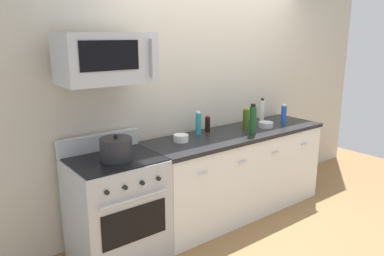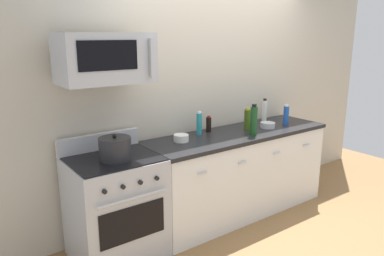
# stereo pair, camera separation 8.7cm
# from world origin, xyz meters

# --- Properties ---
(ground_plane) EXTENTS (6.29, 6.29, 0.00)m
(ground_plane) POSITION_xyz_m (0.00, 0.00, 0.00)
(ground_plane) COLOR olive
(back_wall) EXTENTS (5.24, 0.10, 2.70)m
(back_wall) POSITION_xyz_m (0.00, 0.41, 1.35)
(back_wall) COLOR beige
(back_wall) RESTS_ON ground_plane
(counter_unit) EXTENTS (2.15, 0.66, 0.92)m
(counter_unit) POSITION_xyz_m (0.00, -0.00, 0.46)
(counter_unit) COLOR white
(counter_unit) RESTS_ON ground_plane
(range_oven) EXTENTS (0.76, 0.69, 1.07)m
(range_oven) POSITION_xyz_m (-1.45, 0.00, 0.47)
(range_oven) COLOR #B7BABF
(range_oven) RESTS_ON ground_plane
(microwave) EXTENTS (0.74, 0.44, 0.40)m
(microwave) POSITION_xyz_m (-1.45, 0.05, 1.75)
(microwave) COLOR #B7BABF
(bottle_wine_green) EXTENTS (0.07, 0.07, 0.33)m
(bottle_wine_green) POSITION_xyz_m (0.04, -0.17, 1.08)
(bottle_wine_green) COLOR #19471E
(bottle_wine_green) RESTS_ON countertop_slab
(bottle_olive_oil) EXTENTS (0.07, 0.07, 0.24)m
(bottle_olive_oil) POSITION_xyz_m (0.14, 0.02, 1.04)
(bottle_olive_oil) COLOR #385114
(bottle_olive_oil) RESTS_ON countertop_slab
(bottle_soy_sauce_dark) EXTENTS (0.06, 0.06, 0.17)m
(bottle_soy_sauce_dark) POSITION_xyz_m (-0.25, 0.20, 1.00)
(bottle_soy_sauce_dark) COLOR black
(bottle_soy_sauce_dark) RESTS_ON countertop_slab
(bottle_dish_soap) EXTENTS (0.06, 0.06, 0.25)m
(bottle_dish_soap) POSITION_xyz_m (-0.40, 0.18, 1.04)
(bottle_dish_soap) COLOR teal
(bottle_dish_soap) RESTS_ON countertop_slab
(bottle_vinegar_white) EXTENTS (0.06, 0.06, 0.27)m
(bottle_vinegar_white) POSITION_xyz_m (0.63, 0.23, 1.05)
(bottle_vinegar_white) COLOR silver
(bottle_vinegar_white) RESTS_ON countertop_slab
(bottle_soda_blue) EXTENTS (0.06, 0.06, 0.24)m
(bottle_soda_blue) POSITION_xyz_m (0.67, -0.07, 1.03)
(bottle_soda_blue) COLOR #1E4CA5
(bottle_soda_blue) RESTS_ON countertop_slab
(bowl_steel_prep) EXTENTS (0.16, 0.16, 0.06)m
(bowl_steel_prep) POSITION_xyz_m (0.39, -0.04, 0.95)
(bowl_steel_prep) COLOR #B2B5BA
(bowl_steel_prep) RESTS_ON countertop_slab
(bowl_white_ceramic) EXTENTS (0.15, 0.15, 0.07)m
(bowl_white_ceramic) POSITION_xyz_m (-0.70, 0.08, 0.96)
(bowl_white_ceramic) COLOR white
(bowl_white_ceramic) RESTS_ON countertop_slab
(stockpot) EXTENTS (0.27, 0.27, 0.22)m
(stockpot) POSITION_xyz_m (-1.45, -0.05, 1.02)
(stockpot) COLOR #262628
(stockpot) RESTS_ON range_oven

